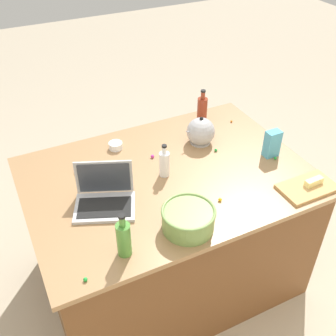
{
  "coord_description": "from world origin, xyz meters",
  "views": [
    {
      "loc": [
        0.8,
        1.64,
        2.34
      ],
      "look_at": [
        0.0,
        0.0,
        0.95
      ],
      "focal_mm": 43.19,
      "sensor_mm": 36.0,
      "label": 1
    }
  ],
  "objects_px": {
    "cutting_board": "(308,187)",
    "bottle_soy": "(202,110)",
    "laptop": "(105,197)",
    "ramekin_small": "(82,168)",
    "bottle_vinegar": "(164,163)",
    "butter_stick_left": "(314,182)",
    "candy_bag": "(272,144)",
    "ramekin_medium": "(116,146)",
    "bottle_olive": "(124,238)",
    "mixing_bowl_large": "(188,219)",
    "kettle": "(201,132)"
  },
  "relations": [
    {
      "from": "bottle_olive",
      "to": "kettle",
      "type": "bearing_deg",
      "value": -139.89
    },
    {
      "from": "candy_bag",
      "to": "ramekin_small",
      "type": "bearing_deg",
      "value": -18.5
    },
    {
      "from": "bottle_olive",
      "to": "candy_bag",
      "type": "bearing_deg",
      "value": -162.89
    },
    {
      "from": "butter_stick_left",
      "to": "cutting_board",
      "type": "bearing_deg",
      "value": 0.0
    },
    {
      "from": "mixing_bowl_large",
      "to": "cutting_board",
      "type": "bearing_deg",
      "value": 177.75
    },
    {
      "from": "kettle",
      "to": "ramekin_small",
      "type": "relative_size",
      "value": 2.94
    },
    {
      "from": "kettle",
      "to": "candy_bag",
      "type": "relative_size",
      "value": 1.25
    },
    {
      "from": "laptop",
      "to": "mixing_bowl_large",
      "type": "xyz_separation_m",
      "value": [
        -0.31,
        0.34,
        0.01
      ]
    },
    {
      "from": "mixing_bowl_large",
      "to": "candy_bag",
      "type": "distance_m",
      "value": 0.81
    },
    {
      "from": "laptop",
      "to": "butter_stick_left",
      "type": "xyz_separation_m",
      "value": [
        -1.08,
        0.37,
        -0.01
      ]
    },
    {
      "from": "laptop",
      "to": "bottle_soy",
      "type": "distance_m",
      "value": 1.01
    },
    {
      "from": "ramekin_medium",
      "to": "bottle_olive",
      "type": "bearing_deg",
      "value": 72.56
    },
    {
      "from": "butter_stick_left",
      "to": "laptop",
      "type": "bearing_deg",
      "value": -19.1
    },
    {
      "from": "mixing_bowl_large",
      "to": "ramekin_small",
      "type": "bearing_deg",
      "value": -63.84
    },
    {
      "from": "mixing_bowl_large",
      "to": "bottle_soy",
      "type": "xyz_separation_m",
      "value": [
        -0.57,
        -0.85,
        0.04
      ]
    },
    {
      "from": "mixing_bowl_large",
      "to": "ramekin_small",
      "type": "relative_size",
      "value": 3.68
    },
    {
      "from": "cutting_board",
      "to": "bottle_soy",
      "type": "bearing_deg",
      "value": -79.28
    },
    {
      "from": "butter_stick_left",
      "to": "bottle_soy",
      "type": "bearing_deg",
      "value": -76.97
    },
    {
      "from": "bottle_vinegar",
      "to": "cutting_board",
      "type": "xyz_separation_m",
      "value": [
        -0.65,
        0.46,
        -0.07
      ]
    },
    {
      "from": "bottle_soy",
      "to": "cutting_board",
      "type": "height_order",
      "value": "bottle_soy"
    },
    {
      "from": "candy_bag",
      "to": "laptop",
      "type": "bearing_deg",
      "value": -1.37
    },
    {
      "from": "bottle_olive",
      "to": "bottle_soy",
      "type": "height_order",
      "value": "bottle_soy"
    },
    {
      "from": "ramekin_small",
      "to": "candy_bag",
      "type": "relative_size",
      "value": 0.43
    },
    {
      "from": "bottle_vinegar",
      "to": "bottle_olive",
      "type": "relative_size",
      "value": 0.86
    },
    {
      "from": "bottle_soy",
      "to": "cutting_board",
      "type": "bearing_deg",
      "value": 100.72
    },
    {
      "from": "laptop",
      "to": "bottle_olive",
      "type": "height_order",
      "value": "bottle_olive"
    },
    {
      "from": "mixing_bowl_large",
      "to": "butter_stick_left",
      "type": "bearing_deg",
      "value": 177.85
    },
    {
      "from": "bottle_soy",
      "to": "ramekin_medium",
      "type": "relative_size",
      "value": 2.81
    },
    {
      "from": "bottle_soy",
      "to": "butter_stick_left",
      "type": "xyz_separation_m",
      "value": [
        -0.2,
        0.88,
        -0.06
      ]
    },
    {
      "from": "laptop",
      "to": "butter_stick_left",
      "type": "bearing_deg",
      "value": 160.9
    },
    {
      "from": "ramekin_small",
      "to": "ramekin_medium",
      "type": "height_order",
      "value": "ramekin_medium"
    },
    {
      "from": "laptop",
      "to": "bottle_vinegar",
      "type": "relative_size",
      "value": 1.81
    },
    {
      "from": "mixing_bowl_large",
      "to": "candy_bag",
      "type": "bearing_deg",
      "value": -156.85
    },
    {
      "from": "bottle_olive",
      "to": "ramekin_small",
      "type": "height_order",
      "value": "bottle_olive"
    },
    {
      "from": "bottle_soy",
      "to": "kettle",
      "type": "height_order",
      "value": "bottle_soy"
    },
    {
      "from": "mixing_bowl_large",
      "to": "bottle_soy",
      "type": "height_order",
      "value": "bottle_soy"
    },
    {
      "from": "ramekin_small",
      "to": "ramekin_medium",
      "type": "distance_m",
      "value": 0.28
    },
    {
      "from": "bottle_olive",
      "to": "bottle_soy",
      "type": "bearing_deg",
      "value": -136.26
    },
    {
      "from": "kettle",
      "to": "butter_stick_left",
      "type": "height_order",
      "value": "kettle"
    },
    {
      "from": "ramekin_small",
      "to": "candy_bag",
      "type": "xyz_separation_m",
      "value": [
        -1.08,
        0.36,
        0.07
      ]
    },
    {
      "from": "ramekin_small",
      "to": "cutting_board",
      "type": "bearing_deg",
      "value": 146.39
    },
    {
      "from": "bottle_vinegar",
      "to": "ramekin_small",
      "type": "bearing_deg",
      "value": -31.08
    },
    {
      "from": "bottle_soy",
      "to": "candy_bag",
      "type": "bearing_deg",
      "value": 108.65
    },
    {
      "from": "laptop",
      "to": "ramekin_small",
      "type": "xyz_separation_m",
      "value": [
        0.03,
        -0.34,
        -0.03
      ]
    },
    {
      "from": "bottle_olive",
      "to": "bottle_soy",
      "type": "relative_size",
      "value": 0.99
    },
    {
      "from": "laptop",
      "to": "bottle_vinegar",
      "type": "height_order",
      "value": "laptop"
    },
    {
      "from": "bottle_vinegar",
      "to": "butter_stick_left",
      "type": "height_order",
      "value": "bottle_vinegar"
    },
    {
      "from": "butter_stick_left",
      "to": "ramekin_medium",
      "type": "xyz_separation_m",
      "value": [
        0.85,
        -0.83,
        -0.01
      ]
    },
    {
      "from": "bottle_vinegar",
      "to": "butter_stick_left",
      "type": "bearing_deg",
      "value": 146.34
    },
    {
      "from": "bottle_olive",
      "to": "cutting_board",
      "type": "distance_m",
      "value": 1.07
    }
  ]
}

